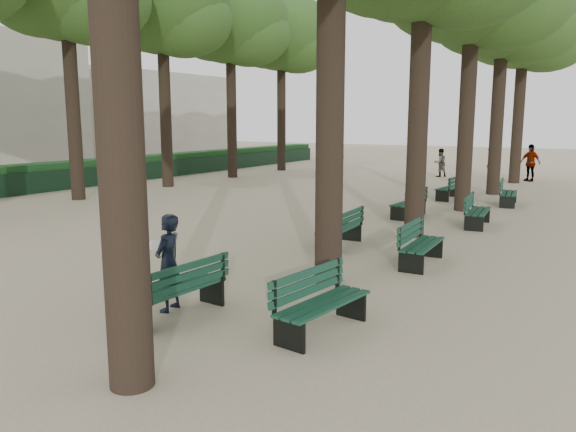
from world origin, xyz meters
The scene contains 22 objects.
ground centered at (0.00, 0.00, 0.00)m, with size 120.00×120.00×0.00m, color #BBAA8E.
tree_central_4 centered at (1.50, 18.00, 7.65)m, with size 6.00×6.00×9.95m.
tree_central_5 centered at (1.50, 23.00, 7.65)m, with size 6.00×6.00×9.95m.
tree_far_3 centered at (-12.00, 13.00, 8.14)m, with size 6.00×6.00×10.45m.
tree_far_4 centered at (-12.00, 18.00, 8.14)m, with size 6.00×6.00×10.45m.
tree_far_5 centered at (-12.00, 23.00, 8.14)m, with size 6.00×6.00×10.45m.
bench_left_0 centered at (0.37, 0.03, 0.27)m, with size 0.69×1.83×0.92m.
bench_left_1 centered at (0.37, 5.83, 0.27)m, with size 0.68×1.83×0.92m.
bench_left_2 centered at (0.37, 10.80, 0.27)m, with size 0.69×1.83×0.92m.
bench_left_3 centered at (0.37, 15.54, 0.27)m, with size 0.70×1.84×0.92m.
bench_right_0 centered at (2.63, 0.62, 0.27)m, with size 0.79×1.86×0.92m.
bench_right_1 centered at (2.63, 5.17, 0.27)m, with size 0.65×1.82×0.92m.
bench_right_2 centered at (2.63, 10.30, 0.27)m, with size 0.75×1.85×0.92m.
bench_right_3 centered at (2.63, 15.08, 0.27)m, with size 0.80×1.86×0.92m.
man_with_map centered at (0.04, 0.20, 0.80)m, with size 0.65×0.68×1.59m.
pedestrian_a centered at (-2.52, 24.10, 0.76)m, with size 0.74×0.31×1.53m, color #262628.
pedestrian_b centered at (0.07, 24.96, 0.86)m, with size 1.12×0.35×1.73m, color #262628.
pedestrian_c centered at (2.02, 24.18, 0.93)m, with size 1.09×0.37×1.87m, color #262628.
pedestrian_e centered at (-7.83, 21.47, 0.93)m, with size 1.73×0.37×1.86m, color #262628.
fence centered at (-15.00, 11.00, 0.45)m, with size 0.08×42.00×0.90m, color black.
hedge centered at (-15.70, 11.00, 0.60)m, with size 1.20×42.00×1.20m, color #153D1A.
building_far centered at (-33.00, 30.00, 3.50)m, with size 12.00×16.00×7.00m, color #B7B2A3.
Camera 1 is at (6.24, -6.30, 3.07)m, focal length 35.00 mm.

